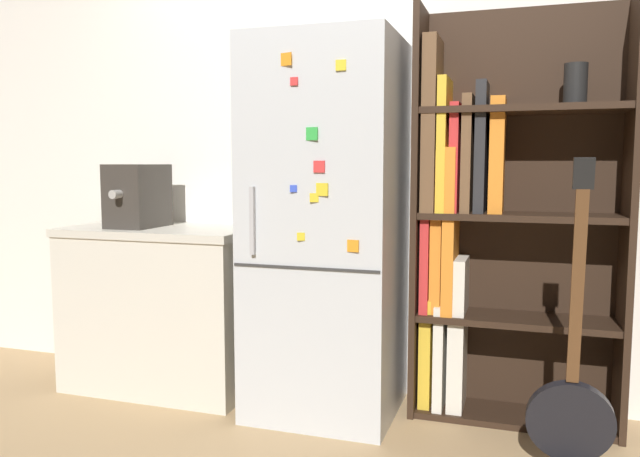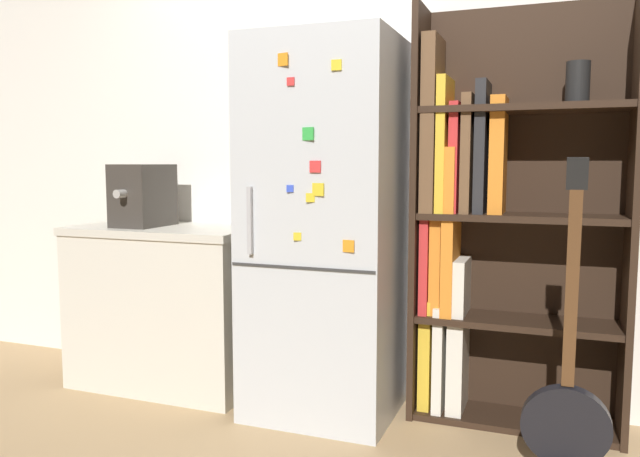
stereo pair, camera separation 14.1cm
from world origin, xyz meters
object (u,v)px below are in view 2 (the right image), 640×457
at_px(refrigerator, 326,229).
at_px(bookshelf, 490,225).
at_px(espresso_machine, 143,195).
at_px(guitar, 565,439).

relative_size(refrigerator, bookshelf, 0.93).
distance_m(espresso_machine, guitar, 2.34).
height_order(refrigerator, bookshelf, bookshelf).
xyz_separation_m(refrigerator, espresso_machine, (-1.05, 0.00, 0.14)).
relative_size(espresso_machine, guitar, 0.31).
xyz_separation_m(refrigerator, bookshelf, (0.74, 0.19, 0.03)).
distance_m(refrigerator, guitar, 1.35).
bearing_deg(espresso_machine, bookshelf, 6.02).
distance_m(refrigerator, bookshelf, 0.77).
bearing_deg(refrigerator, guitar, -18.35).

